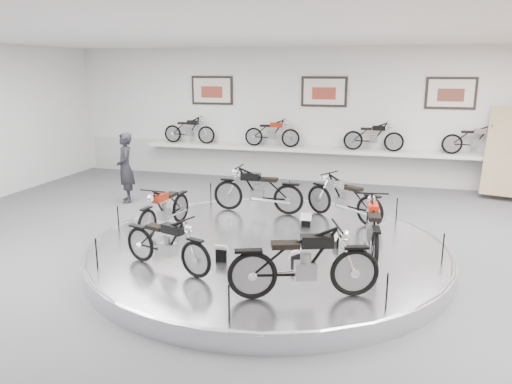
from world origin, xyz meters
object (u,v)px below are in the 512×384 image
(display_platform, at_px, (268,251))
(bike_c, at_px, (164,208))
(bike_a, at_px, (344,198))
(bike_b, at_px, (258,190))
(bike_d, at_px, (167,243))
(visitor, at_px, (125,168))
(shelf, at_px, (321,150))
(bike_f, at_px, (373,226))
(bike_e, at_px, (304,262))

(display_platform, height_order, bike_c, bike_c)
(bike_a, bearing_deg, bike_b, 28.68)
(bike_d, height_order, visitor, visitor)
(bike_b, distance_m, bike_c, 2.22)
(display_platform, xyz_separation_m, shelf, (0.00, 6.40, 0.85))
(display_platform, distance_m, bike_f, 1.93)
(shelf, height_order, bike_c, bike_c)
(bike_c, bearing_deg, display_platform, 91.94)
(bike_b, bearing_deg, shelf, -98.01)
(shelf, distance_m, bike_f, 6.70)
(bike_e, bearing_deg, bike_d, 149.79)
(shelf, xyz_separation_m, visitor, (-4.49, -3.50, -0.10))
(shelf, distance_m, bike_a, 4.74)
(shelf, distance_m, visitor, 5.69)
(bike_c, distance_m, bike_e, 3.76)
(bike_a, bearing_deg, visitor, 19.79)
(bike_e, xyz_separation_m, bike_f, (0.81, 1.97, -0.03))
(display_platform, height_order, visitor, visitor)
(shelf, distance_m, bike_d, 8.08)
(bike_a, height_order, bike_c, bike_a)
(bike_a, height_order, bike_e, bike_e)
(bike_b, bearing_deg, bike_e, 114.63)
(bike_c, bearing_deg, bike_b, 147.31)
(bike_d, bearing_deg, bike_e, 7.94)
(bike_d, bearing_deg, bike_a, 73.66)
(bike_a, relative_size, bike_f, 0.98)
(shelf, distance_m, bike_c, 6.60)
(bike_b, bearing_deg, bike_f, 143.59)
(bike_a, xyz_separation_m, bike_b, (-1.86, 0.07, 0.03))
(bike_e, height_order, visitor, visitor)
(bike_f, bearing_deg, visitor, 58.05)
(shelf, xyz_separation_m, bike_d, (-1.21, -7.99, -0.26))
(bike_a, distance_m, visitor, 5.76)
(bike_c, xyz_separation_m, bike_d, (0.86, -1.72, -0.01))
(display_platform, bearing_deg, bike_d, -127.41)
(bike_e, relative_size, visitor, 0.98)
(bike_e, distance_m, bike_f, 2.13)
(display_platform, height_order, bike_d, bike_d)
(visitor, bearing_deg, bike_b, 41.83)
(bike_a, bearing_deg, bike_c, 58.12)
(bike_a, relative_size, visitor, 0.90)
(shelf, relative_size, bike_a, 6.82)
(display_platform, height_order, shelf, shelf)
(display_platform, height_order, bike_f, bike_f)
(bike_c, xyz_separation_m, bike_f, (3.90, -0.18, 0.03))
(bike_d, xyz_separation_m, bike_e, (2.23, -0.42, 0.08))
(bike_d, bearing_deg, bike_c, 135.19)
(bike_a, relative_size, bike_d, 1.09)
(bike_a, distance_m, bike_b, 1.86)
(bike_c, height_order, bike_e, bike_e)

